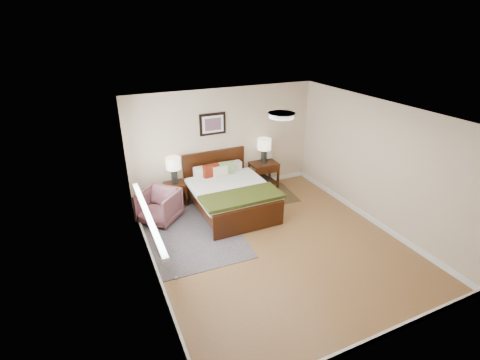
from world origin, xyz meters
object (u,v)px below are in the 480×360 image
at_px(rug_persian, 192,232).
at_px(bed, 230,190).
at_px(nightstand_right, 264,172).
at_px(lamp_right, 264,146).
at_px(nightstand_left, 176,188).
at_px(armchair, 159,206).
at_px(lamp_left, 174,166).

bearing_deg(rug_persian, bed, 28.83).
bearing_deg(nightstand_right, lamp_right, 90.00).
height_order(bed, nightstand_left, bed).
bearing_deg(bed, nightstand_left, 144.27).
bearing_deg(bed, nightstand_right, 30.79).
xyz_separation_m(nightstand_right, lamp_right, (0.00, 0.01, 0.67)).
relative_size(nightstand_left, armchair, 0.70).
bearing_deg(nightstand_right, lamp_left, 179.62).
relative_size(bed, rug_persian, 0.80).
relative_size(lamp_left, rug_persian, 0.25).
bearing_deg(armchair, lamp_left, 93.06).
bearing_deg(armchair, nightstand_right, 56.44).
bearing_deg(lamp_left, bed, -36.45).
relative_size(bed, nightstand_right, 3.03).
distance_m(nightstand_left, lamp_left, 0.54).
height_order(bed, rug_persian, bed).
height_order(lamp_left, rug_persian, lamp_left).
relative_size(lamp_left, armchair, 0.81).
distance_m(lamp_left, lamp_right, 2.24).
distance_m(nightstand_left, armchair, 0.74).
xyz_separation_m(bed, armchair, (-1.51, 0.19, -0.15)).
bearing_deg(nightstand_left, armchair, -133.31).
xyz_separation_m(nightstand_left, armchair, (-0.50, -0.53, -0.07)).
distance_m(lamp_left, armchair, 0.97).
bearing_deg(nightstand_right, rug_persian, -151.03).
xyz_separation_m(nightstand_left, rug_persian, (-0.03, -1.25, -0.41)).
relative_size(nightstand_left, lamp_left, 0.87).
height_order(nightstand_right, rug_persian, nightstand_right).
bearing_deg(bed, armchair, 172.72).
bearing_deg(lamp_right, nightstand_right, -90.00).
xyz_separation_m(lamp_left, rug_persian, (-0.03, -1.27, -0.95)).
distance_m(lamp_right, armchair, 2.89).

